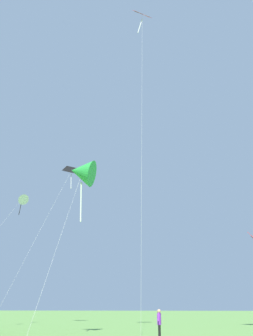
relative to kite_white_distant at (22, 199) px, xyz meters
name	(u,v)px	position (x,y,z in m)	size (l,w,h in m)	color
kite_white_distant	(22,199)	(0.00, 0.00, 0.00)	(4.46, 9.39, 13.45)	white
kite_pink_low	(142,24)	(14.38, -8.93, 13.80)	(1.96, 6.32, 28.42)	pink
kite_green_small	(82,172)	(10.22, -12.29, -1.97)	(2.00, 6.10, 11.85)	green
kite_black_large	(70,175)	(4.05, 3.64, 3.77)	(4.29, 9.87, 17.98)	black
person_in_red_shirt	(159,321)	(15.64, -14.50, -11.75)	(0.21, 0.51, 1.58)	black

